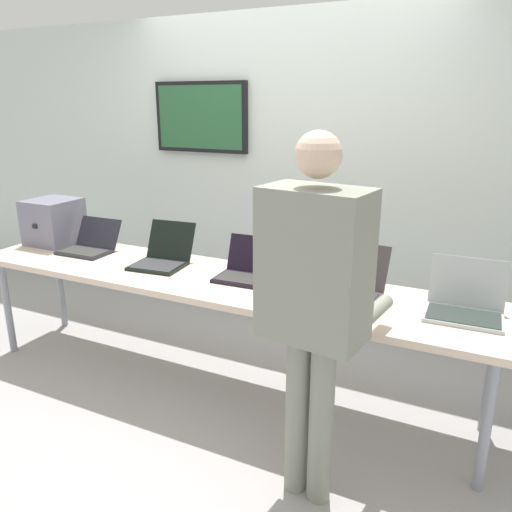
% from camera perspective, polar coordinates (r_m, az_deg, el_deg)
% --- Properties ---
extents(ground, '(8.00, 8.00, 0.04)m').
position_cam_1_polar(ground, '(3.45, -4.56, -14.62)').
color(ground, '#A09C9C').
extents(back_wall, '(8.00, 0.11, 2.44)m').
position_cam_1_polar(back_wall, '(3.99, 3.08, 9.01)').
color(back_wall, silver).
rests_on(back_wall, ground).
extents(workbench, '(3.41, 0.70, 0.75)m').
position_cam_1_polar(workbench, '(3.13, -4.87, -3.22)').
color(workbench, beige).
rests_on(workbench, ground).
extents(equipment_box, '(0.34, 0.35, 0.34)m').
position_cam_1_polar(equipment_box, '(4.11, -21.94, 3.65)').
color(equipment_box, slate).
rests_on(equipment_box, workbench).
extents(laptop_station_0, '(0.36, 0.34, 0.22)m').
position_cam_1_polar(laptop_station_0, '(3.81, -18.31, 1.24)').
color(laptop_station_0, '#212129').
rests_on(laptop_station_0, workbench).
extents(laptop_station_1, '(0.37, 0.41, 0.26)m').
position_cam_1_polar(laptop_station_1, '(3.39, -10.51, 0.02)').
color(laptop_station_1, black).
rests_on(laptop_station_1, workbench).
extents(laptop_station_2, '(0.34, 0.33, 0.24)m').
position_cam_1_polar(laptop_station_2, '(3.08, -1.10, -1.49)').
color(laptop_station_2, black).
rests_on(laptop_station_2, workbench).
extents(laptop_station_3, '(0.41, 0.39, 0.27)m').
position_cam_1_polar(laptop_station_3, '(2.87, 10.39, -3.09)').
color(laptop_station_3, '#3C3738').
rests_on(laptop_station_3, workbench).
extents(laptop_station_4, '(0.38, 0.32, 0.27)m').
position_cam_1_polar(laptop_station_4, '(2.77, 22.59, -4.95)').
color(laptop_station_4, '#AEB6BA').
rests_on(laptop_station_4, workbench).
extents(person, '(0.50, 0.63, 1.69)m').
position_cam_1_polar(person, '(2.14, 6.64, -4.05)').
color(person, gray).
rests_on(person, ground).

